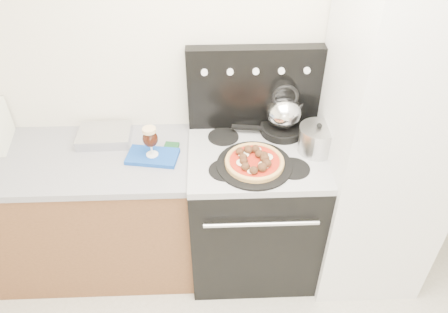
{
  "coord_description": "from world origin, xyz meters",
  "views": [
    {
      "loc": [
        -0.18,
        -0.73,
        2.42
      ],
      "look_at": [
        -0.11,
        1.05,
        1.0
      ],
      "focal_mm": 35.0,
      "sensor_mm": 36.0,
      "label": 1
    }
  ],
  "objects_px": {
    "base_cabinet": "(76,216)",
    "fridge": "(383,148)",
    "tea_kettle": "(284,110)",
    "oven_mitt": "(153,156)",
    "beer_glass": "(151,142)",
    "skillet": "(282,129)",
    "pizza": "(255,161)",
    "pizza_pan": "(254,165)",
    "stock_pot": "(317,140)",
    "stove_body": "(253,212)"
  },
  "relations": [
    {
      "from": "beer_glass",
      "to": "fridge",
      "type": "bearing_deg",
      "value": -0.87
    },
    {
      "from": "base_cabinet",
      "to": "pizza_pan",
      "type": "height_order",
      "value": "pizza_pan"
    },
    {
      "from": "stove_body",
      "to": "skillet",
      "type": "relative_size",
      "value": 3.45
    },
    {
      "from": "oven_mitt",
      "to": "skillet",
      "type": "bearing_deg",
      "value": 14.37
    },
    {
      "from": "pizza_pan",
      "to": "skillet",
      "type": "xyz_separation_m",
      "value": [
        0.19,
        0.3,
        0.02
      ]
    },
    {
      "from": "stove_body",
      "to": "pizza_pan",
      "type": "xyz_separation_m",
      "value": [
        -0.02,
        -0.12,
        0.49
      ]
    },
    {
      "from": "tea_kettle",
      "to": "oven_mitt",
      "type": "bearing_deg",
      "value": -172.8
    },
    {
      "from": "skillet",
      "to": "tea_kettle",
      "type": "xyz_separation_m",
      "value": [
        0.0,
        0.0,
        0.14
      ]
    },
    {
      "from": "base_cabinet",
      "to": "pizza",
      "type": "relative_size",
      "value": 4.6
    },
    {
      "from": "pizza",
      "to": "fridge",
      "type": "bearing_deg",
      "value": 7.24
    },
    {
      "from": "base_cabinet",
      "to": "fridge",
      "type": "bearing_deg",
      "value": -1.59
    },
    {
      "from": "base_cabinet",
      "to": "stove_body",
      "type": "height_order",
      "value": "stove_body"
    },
    {
      "from": "stock_pot",
      "to": "base_cabinet",
      "type": "bearing_deg",
      "value": 179.1
    },
    {
      "from": "stove_body",
      "to": "base_cabinet",
      "type": "bearing_deg",
      "value": 178.7
    },
    {
      "from": "base_cabinet",
      "to": "stock_pot",
      "type": "distance_m",
      "value": 1.54
    },
    {
      "from": "pizza_pan",
      "to": "tea_kettle",
      "type": "distance_m",
      "value": 0.39
    },
    {
      "from": "fridge",
      "to": "tea_kettle",
      "type": "distance_m",
      "value": 0.59
    },
    {
      "from": "beer_glass",
      "to": "pizza",
      "type": "relative_size",
      "value": 0.57
    },
    {
      "from": "fridge",
      "to": "oven_mitt",
      "type": "bearing_deg",
      "value": 179.13
    },
    {
      "from": "skillet",
      "to": "stock_pot",
      "type": "xyz_separation_m",
      "value": [
        0.16,
        -0.18,
        0.05
      ]
    },
    {
      "from": "skillet",
      "to": "pizza",
      "type": "bearing_deg",
      "value": -122.29
    },
    {
      "from": "beer_glass",
      "to": "pizza_pan",
      "type": "xyz_separation_m",
      "value": [
        0.55,
        -0.11,
        -0.09
      ]
    },
    {
      "from": "base_cabinet",
      "to": "beer_glass",
      "type": "relative_size",
      "value": 8.0
    },
    {
      "from": "pizza_pan",
      "to": "stock_pot",
      "type": "bearing_deg",
      "value": 18.65
    },
    {
      "from": "stove_body",
      "to": "stock_pot",
      "type": "xyz_separation_m",
      "value": [
        0.33,
        0.0,
        0.55
      ]
    },
    {
      "from": "stock_pot",
      "to": "fridge",
      "type": "bearing_deg",
      "value": -4.23
    },
    {
      "from": "oven_mitt",
      "to": "tea_kettle",
      "type": "distance_m",
      "value": 0.79
    },
    {
      "from": "pizza_pan",
      "to": "stock_pot",
      "type": "height_order",
      "value": "stock_pot"
    },
    {
      "from": "oven_mitt",
      "to": "pizza_pan",
      "type": "bearing_deg",
      "value": -11.37
    },
    {
      "from": "stock_pot",
      "to": "beer_glass",
      "type": "bearing_deg",
      "value": -179.5
    },
    {
      "from": "beer_glass",
      "to": "stock_pot",
      "type": "height_order",
      "value": "beer_glass"
    },
    {
      "from": "skillet",
      "to": "tea_kettle",
      "type": "relative_size",
      "value": 1.13
    },
    {
      "from": "base_cabinet",
      "to": "stove_body",
      "type": "xyz_separation_m",
      "value": [
        1.1,
        -0.02,
        0.01
      ]
    },
    {
      "from": "oven_mitt",
      "to": "skillet",
      "type": "distance_m",
      "value": 0.77
    },
    {
      "from": "skillet",
      "to": "fridge",
      "type": "bearing_deg",
      "value": -21.56
    },
    {
      "from": "stock_pot",
      "to": "pizza",
      "type": "bearing_deg",
      "value": -161.35
    },
    {
      "from": "stove_body",
      "to": "beer_glass",
      "type": "distance_m",
      "value": 0.81
    },
    {
      "from": "fridge",
      "to": "beer_glass",
      "type": "xyz_separation_m",
      "value": [
        -1.28,
        0.02,
        0.06
      ]
    },
    {
      "from": "fridge",
      "to": "pizza",
      "type": "bearing_deg",
      "value": -172.76
    },
    {
      "from": "beer_glass",
      "to": "base_cabinet",
      "type": "bearing_deg",
      "value": 176.69
    },
    {
      "from": "beer_glass",
      "to": "stove_body",
      "type": "bearing_deg",
      "value": 0.54
    },
    {
      "from": "pizza_pan",
      "to": "skillet",
      "type": "height_order",
      "value": "skillet"
    },
    {
      "from": "stove_body",
      "to": "oven_mitt",
      "type": "relative_size",
      "value": 3.17
    },
    {
      "from": "pizza_pan",
      "to": "skillet",
      "type": "distance_m",
      "value": 0.36
    },
    {
      "from": "skillet",
      "to": "stock_pot",
      "type": "bearing_deg",
      "value": -48.42
    },
    {
      "from": "beer_glass",
      "to": "tea_kettle",
      "type": "xyz_separation_m",
      "value": [
        0.75,
        0.19,
        0.06
      ]
    },
    {
      "from": "base_cabinet",
      "to": "oven_mitt",
      "type": "distance_m",
      "value": 0.71
    },
    {
      "from": "pizza_pan",
      "to": "skillet",
      "type": "bearing_deg",
      "value": 57.71
    },
    {
      "from": "base_cabinet",
      "to": "beer_glass",
      "type": "height_order",
      "value": "beer_glass"
    },
    {
      "from": "fridge",
      "to": "pizza_pan",
      "type": "distance_m",
      "value": 0.73
    }
  ]
}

